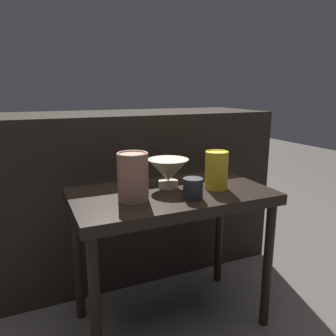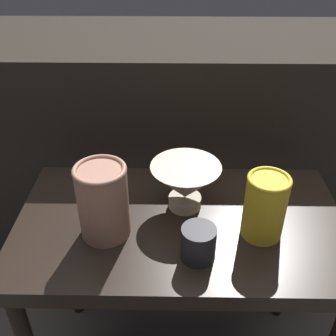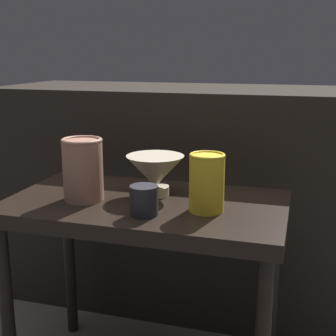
# 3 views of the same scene
# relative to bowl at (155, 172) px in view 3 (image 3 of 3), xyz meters

# --- Properties ---
(table) EXTENTS (0.74, 0.42, 0.56)m
(table) POSITION_rel_bowl_xyz_m (-0.01, -0.05, -0.14)
(table) COLOR black
(table) RESTS_ON ground_plane
(couch_backdrop) EXTENTS (1.43, 0.50, 0.82)m
(couch_backdrop) POSITION_rel_bowl_xyz_m (-0.01, 0.49, -0.21)
(couch_backdrop) COLOR black
(couch_backdrop) RESTS_ON ground_plane
(bowl) EXTENTS (0.16, 0.16, 0.11)m
(bowl) POSITION_rel_bowl_xyz_m (0.00, 0.00, 0.00)
(bowl) COLOR #B2A88E
(bowl) RESTS_ON table
(vase_textured_left) EXTENTS (0.11, 0.11, 0.17)m
(vase_textured_left) POSITION_rel_bowl_xyz_m (-0.17, -0.09, 0.02)
(vase_textured_left) COLOR #996B56
(vase_textured_left) RESTS_ON table
(vase_colorful_right) EXTENTS (0.09, 0.09, 0.15)m
(vase_colorful_right) POSITION_rel_bowl_xyz_m (0.16, -0.09, 0.01)
(vase_colorful_right) COLOR gold
(vase_colorful_right) RESTS_ON table
(cup) EXTENTS (0.07, 0.07, 0.07)m
(cup) POSITION_rel_bowl_xyz_m (0.02, -0.16, -0.03)
(cup) COLOR #232328
(cup) RESTS_ON table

